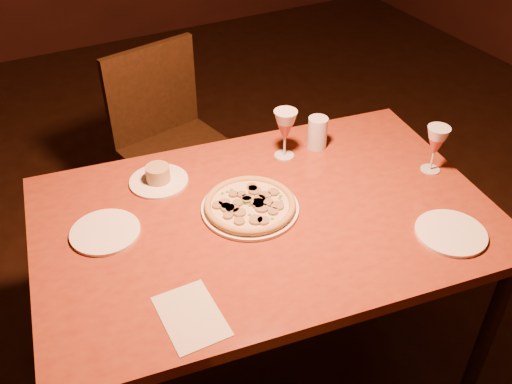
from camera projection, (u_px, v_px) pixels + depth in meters
name	position (u px, v px, depth m)	size (l,w,h in m)	color
floor	(286.00, 336.00, 2.48)	(7.00, 7.00, 0.00)	black
dining_table	(265.00, 230.00, 1.93)	(1.61, 1.15, 0.80)	#923D1E
chair_far	(172.00, 140.00, 2.71)	(0.56, 0.56, 0.98)	black
pizza_plate	(250.00, 205.00, 1.89)	(0.33, 0.33, 0.04)	white
ramekin_saucer	(158.00, 177.00, 2.01)	(0.21, 0.21, 0.07)	white
wine_glass_far	(285.00, 134.00, 2.10)	(0.09, 0.09, 0.19)	#AB4747
wine_glass_right	(435.00, 149.00, 2.03)	(0.08, 0.08, 0.18)	#AB4747
water_tumbler	(317.00, 133.00, 2.17)	(0.08, 0.08, 0.13)	silver
side_plate_left	(105.00, 232.00, 1.81)	(0.22, 0.22, 0.01)	white
side_plate_near	(451.00, 233.00, 1.80)	(0.22, 0.22, 0.01)	white
menu_card	(191.00, 316.00, 1.54)	(0.15, 0.22, 0.00)	beige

